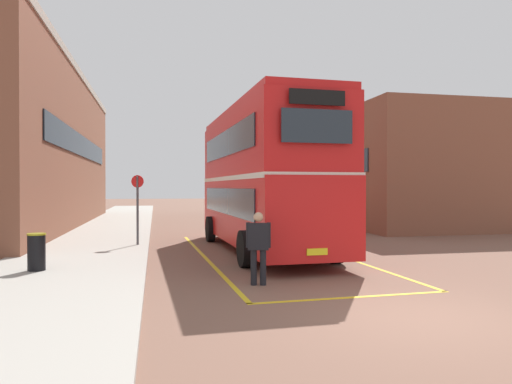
% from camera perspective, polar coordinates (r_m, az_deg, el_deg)
% --- Properties ---
extents(ground_plane, '(135.60, 135.60, 0.00)m').
position_cam_1_polar(ground_plane, '(22.01, -0.85, -5.04)').
color(ground_plane, brown).
extents(sidewalk_left, '(4.00, 57.60, 0.14)m').
position_cam_1_polar(sidewalk_left, '(24.07, -17.42, -4.41)').
color(sidewalk_left, '#A39E93').
rests_on(sidewalk_left, ground).
extents(brick_building_left, '(5.44, 24.13, 8.26)m').
position_cam_1_polar(brick_building_left, '(27.52, -25.79, 4.65)').
color(brick_building_left, brown).
rests_on(brick_building_left, ground).
extents(depot_building_right, '(8.17, 14.74, 6.26)m').
position_cam_1_polar(depot_building_right, '(29.48, 15.89, 2.46)').
color(depot_building_right, brown).
rests_on(depot_building_right, ground).
extents(double_decker_bus, '(3.16, 10.11, 4.75)m').
position_cam_1_polar(double_decker_bus, '(15.96, 0.79, 1.86)').
color(double_decker_bus, black).
rests_on(double_decker_bus, ground).
extents(single_deck_bus, '(2.97, 9.63, 3.02)m').
position_cam_1_polar(single_deck_bus, '(37.10, -1.00, -0.21)').
color(single_deck_bus, black).
rests_on(single_deck_bus, ground).
extents(pedestrian_boarding, '(0.53, 0.32, 1.61)m').
position_cam_1_polar(pedestrian_boarding, '(10.41, 0.29, -6.25)').
color(pedestrian_boarding, black).
rests_on(pedestrian_boarding, ground).
extents(litter_bin, '(0.43, 0.43, 0.90)m').
position_cam_1_polar(litter_bin, '(12.64, -25.05, -6.58)').
color(litter_bin, black).
rests_on(litter_bin, sidewalk_left).
extents(bus_stop_sign, '(0.43, 0.16, 2.44)m').
position_cam_1_polar(bus_stop_sign, '(17.02, -14.16, -1.24)').
color(bus_stop_sign, '#4C4C51').
rests_on(bus_stop_sign, sidewalk_left).
extents(bay_marking_yellow, '(4.70, 12.18, 0.01)m').
position_cam_1_polar(bay_marking_yellow, '(14.28, 2.64, -8.09)').
color(bay_marking_yellow, gold).
rests_on(bay_marking_yellow, ground).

